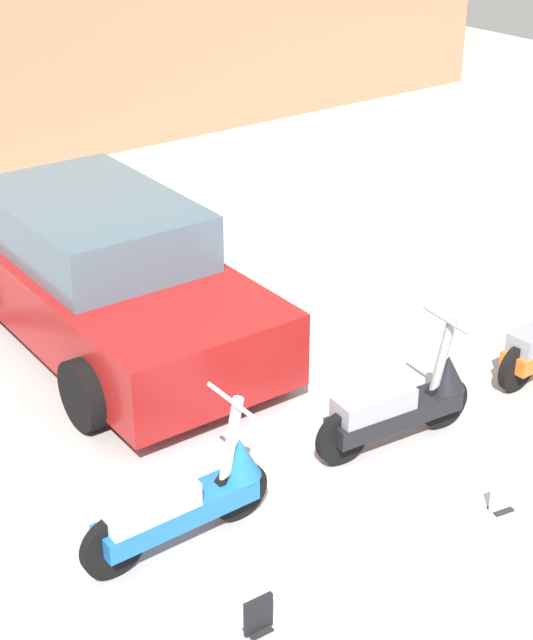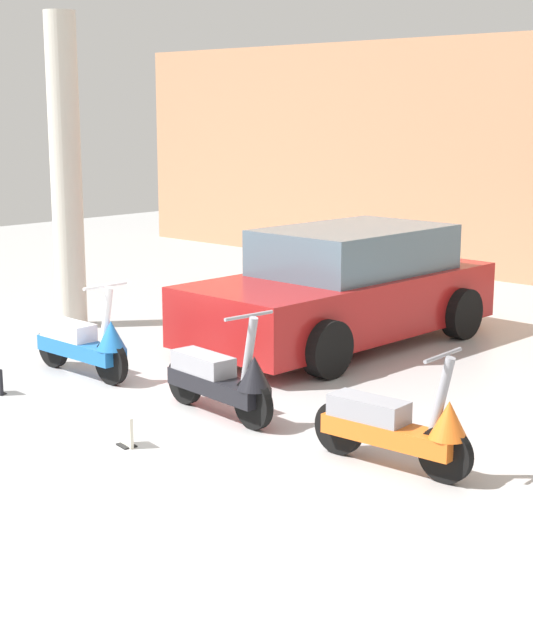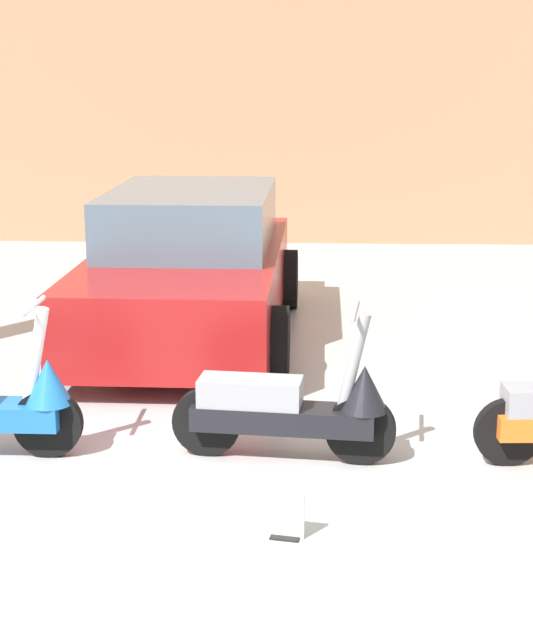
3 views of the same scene
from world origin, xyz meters
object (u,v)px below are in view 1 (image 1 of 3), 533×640
scooter_front_left (185,498)px  placard_near_right_scooter (502,497)px  car_rear_left (103,275)px  scooter_front_right (402,403)px  placard_near_left_scooter (258,617)px

scooter_front_left → placard_near_right_scooter: 2.30m
scooter_front_left → car_rear_left: car_rear_left is taller
scooter_front_right → placard_near_left_scooter: size_ratio=5.59×
car_rear_left → placard_near_left_scooter: size_ratio=15.63×
scooter_front_right → placard_near_left_scooter: 2.37m
scooter_front_right → placard_near_right_scooter: (-0.02, -1.09, -0.25)m
scooter_front_right → car_rear_left: 3.18m
car_rear_left → placard_near_left_scooter: (-1.14, -3.99, -0.54)m
placard_near_right_scooter → scooter_front_left: bearing=151.7°
scooter_front_right → placard_near_left_scooter: bearing=-149.1°
placard_near_right_scooter → placard_near_left_scooter: bearing=177.2°
scooter_front_right → placard_near_right_scooter: size_ratio=5.59×
placard_near_left_scooter → placard_near_right_scooter: bearing=-2.8°
placard_near_left_scooter → scooter_front_left: bearing=83.6°
car_rear_left → placard_near_left_scooter: car_rear_left is taller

